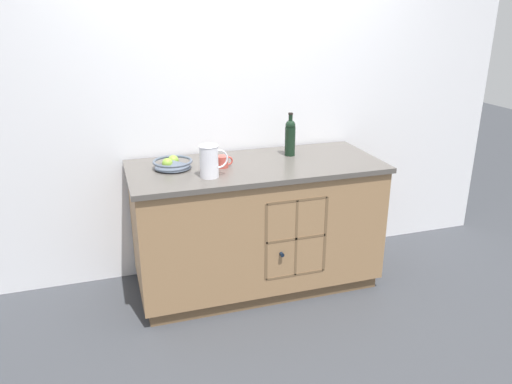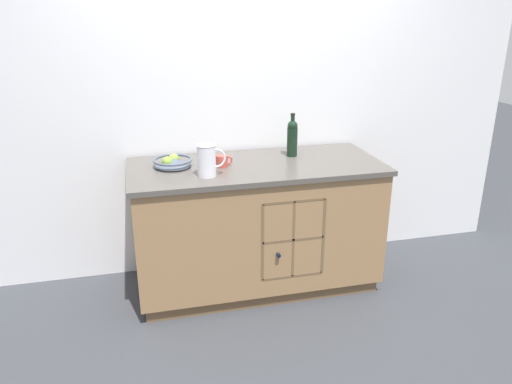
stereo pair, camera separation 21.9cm
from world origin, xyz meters
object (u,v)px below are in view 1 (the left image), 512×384
(fruit_bowl, at_px, (172,163))
(white_pitcher, at_px, (210,161))
(ceramic_mug, at_px, (223,162))
(standing_wine_bottle, at_px, (290,137))

(fruit_bowl, relative_size, white_pitcher, 1.28)
(white_pitcher, height_order, ceramic_mug, white_pitcher)
(fruit_bowl, xyz_separation_m, standing_wine_bottle, (0.86, 0.06, 0.10))
(fruit_bowl, xyz_separation_m, ceramic_mug, (0.33, -0.07, 0.00))
(white_pitcher, relative_size, ceramic_mug, 1.81)
(fruit_bowl, height_order, standing_wine_bottle, standing_wine_bottle)
(fruit_bowl, height_order, ceramic_mug, fruit_bowl)
(ceramic_mug, bearing_deg, fruit_bowl, 167.53)
(standing_wine_bottle, bearing_deg, fruit_bowl, -175.81)
(ceramic_mug, height_order, standing_wine_bottle, standing_wine_bottle)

